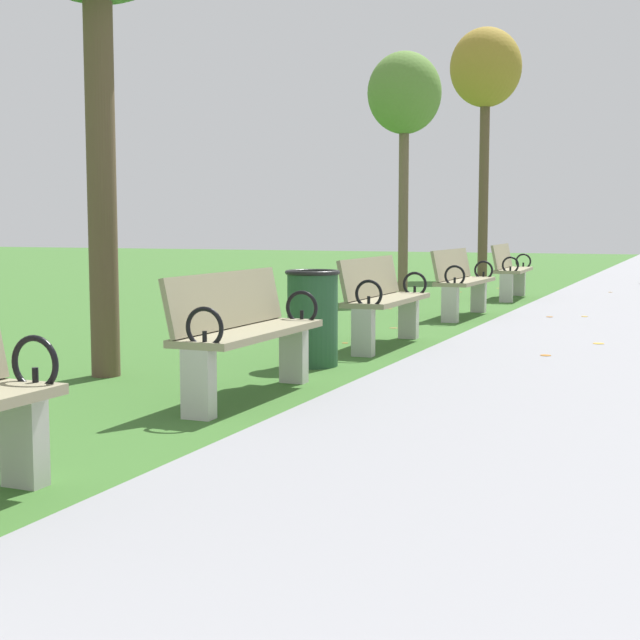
% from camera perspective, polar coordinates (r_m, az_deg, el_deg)
% --- Properties ---
extents(park_bench_3, '(0.47, 1.60, 0.90)m').
position_cam_1_polar(park_bench_3, '(6.67, -4.63, -0.66)').
color(park_bench_3, gray).
rests_on(park_bench_3, ground).
extents(park_bench_4, '(0.49, 1.60, 0.90)m').
position_cam_1_polar(park_bench_4, '(9.48, 3.83, 1.29)').
color(park_bench_4, gray).
rests_on(park_bench_4, ground).
extents(park_bench_5, '(0.49, 1.61, 0.90)m').
position_cam_1_polar(park_bench_5, '(12.60, 8.60, 2.38)').
color(park_bench_5, gray).
rests_on(park_bench_5, ground).
extents(park_bench_6, '(0.55, 1.62, 0.90)m').
position_cam_1_polar(park_bench_6, '(15.81, 11.48, 3.03)').
color(park_bench_6, gray).
rests_on(park_bench_6, ground).
extents(tree_2, '(1.22, 1.22, 4.04)m').
position_cam_1_polar(tree_2, '(15.87, 5.15, 13.33)').
color(tree_2, brown).
rests_on(tree_2, ground).
extents(tree_3, '(1.61, 1.61, 5.64)m').
position_cam_1_polar(tree_3, '(22.23, 10.03, 14.59)').
color(tree_3, brown).
rests_on(tree_3, ground).
extents(trash_bin, '(0.48, 0.48, 0.84)m').
position_cam_1_polar(trash_bin, '(8.17, -0.45, 0.14)').
color(trash_bin, '#234C2D').
rests_on(trash_bin, ground).
extents(scattered_leaves, '(5.24, 20.88, 0.02)m').
position_cam_1_polar(scattered_leaves, '(8.13, 3.14, -2.82)').
color(scattered_leaves, brown).
rests_on(scattered_leaves, ground).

